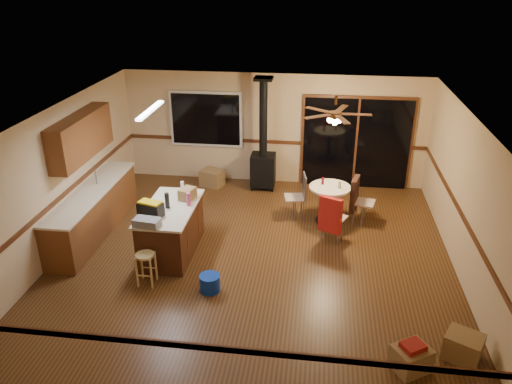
% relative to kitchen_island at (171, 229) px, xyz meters
% --- Properties ---
extents(floor, '(7.00, 7.00, 0.00)m').
position_rel_kitchen_island_xyz_m(floor, '(1.50, 0.00, -0.45)').
color(floor, '#4C2D15').
rests_on(floor, ground).
extents(ceiling, '(7.00, 7.00, 0.00)m').
position_rel_kitchen_island_xyz_m(ceiling, '(1.50, 0.00, 2.15)').
color(ceiling, silver).
rests_on(ceiling, ground).
extents(wall_back, '(7.00, 0.00, 7.00)m').
position_rel_kitchen_island_xyz_m(wall_back, '(1.50, 3.50, 0.85)').
color(wall_back, '#CFB083').
rests_on(wall_back, ground).
extents(wall_front, '(7.00, 0.00, 7.00)m').
position_rel_kitchen_island_xyz_m(wall_front, '(1.50, -3.50, 0.85)').
color(wall_front, '#CFB083').
rests_on(wall_front, ground).
extents(wall_left, '(0.00, 7.00, 7.00)m').
position_rel_kitchen_island_xyz_m(wall_left, '(-2.00, 0.00, 0.85)').
color(wall_left, '#CFB083').
rests_on(wall_left, ground).
extents(wall_right, '(0.00, 7.00, 7.00)m').
position_rel_kitchen_island_xyz_m(wall_right, '(5.00, 0.00, 0.85)').
color(wall_right, '#CFB083').
rests_on(wall_right, ground).
extents(chair_rail, '(7.00, 7.00, 0.08)m').
position_rel_kitchen_island_xyz_m(chair_rail, '(1.50, 0.00, 0.55)').
color(chair_rail, '#4C2613').
rests_on(chair_rail, ground).
extents(window, '(1.72, 0.10, 1.32)m').
position_rel_kitchen_island_xyz_m(window, '(-0.10, 3.45, 1.05)').
color(window, black).
rests_on(window, ground).
extents(sliding_door, '(2.52, 0.10, 2.10)m').
position_rel_kitchen_island_xyz_m(sliding_door, '(3.40, 3.45, 0.60)').
color(sliding_door, black).
rests_on(sliding_door, ground).
extents(lower_cabinets, '(0.60, 3.00, 0.86)m').
position_rel_kitchen_island_xyz_m(lower_cabinets, '(-1.70, 0.50, -0.02)').
color(lower_cabinets, brown).
rests_on(lower_cabinets, ground).
extents(countertop, '(0.64, 3.04, 0.04)m').
position_rel_kitchen_island_xyz_m(countertop, '(-1.70, 0.50, 0.43)').
color(countertop, beige).
rests_on(countertop, lower_cabinets).
extents(upper_cabinets, '(0.35, 2.00, 0.80)m').
position_rel_kitchen_island_xyz_m(upper_cabinets, '(-1.83, 0.70, 1.45)').
color(upper_cabinets, brown).
rests_on(upper_cabinets, ground).
extents(kitchen_island, '(0.88, 1.68, 0.90)m').
position_rel_kitchen_island_xyz_m(kitchen_island, '(0.00, 0.00, 0.00)').
color(kitchen_island, '#3F1F0F').
rests_on(kitchen_island, ground).
extents(wood_stove, '(0.55, 0.50, 2.52)m').
position_rel_kitchen_island_xyz_m(wood_stove, '(1.30, 3.05, 0.28)').
color(wood_stove, black).
rests_on(wood_stove, ground).
extents(ceiling_fan, '(0.24, 0.24, 0.55)m').
position_rel_kitchen_island_xyz_m(ceiling_fan, '(2.82, 1.55, 1.76)').
color(ceiling_fan, brown).
rests_on(ceiling_fan, ceiling).
extents(fluorescent_strip, '(0.10, 1.20, 0.04)m').
position_rel_kitchen_island_xyz_m(fluorescent_strip, '(-0.30, 0.30, 2.11)').
color(fluorescent_strip, white).
rests_on(fluorescent_strip, ceiling).
extents(toolbox_grey, '(0.46, 0.29, 0.13)m').
position_rel_kitchen_island_xyz_m(toolbox_grey, '(-0.16, -0.72, 0.51)').
color(toolbox_grey, slate).
rests_on(toolbox_grey, kitchen_island).
extents(toolbox_black, '(0.47, 0.33, 0.23)m').
position_rel_kitchen_island_xyz_m(toolbox_black, '(-0.22, -0.35, 0.56)').
color(toolbox_black, black).
rests_on(toolbox_black, kitchen_island).
extents(toolbox_yellow_lid, '(0.42, 0.30, 0.03)m').
position_rel_kitchen_island_xyz_m(toolbox_yellow_lid, '(-0.22, -0.35, 0.70)').
color(toolbox_yellow_lid, gold).
rests_on(toolbox_yellow_lid, toolbox_black).
extents(box_on_island, '(0.31, 0.36, 0.21)m').
position_rel_kitchen_island_xyz_m(box_on_island, '(0.23, 0.38, 0.55)').
color(box_on_island, olive).
rests_on(box_on_island, kitchen_island).
extents(bottle_dark, '(0.09, 0.09, 0.28)m').
position_rel_kitchen_island_xyz_m(bottle_dark, '(-0.03, -0.02, 0.59)').
color(bottle_dark, black).
rests_on(bottle_dark, kitchen_island).
extents(bottle_pink, '(0.09, 0.09, 0.24)m').
position_rel_kitchen_island_xyz_m(bottle_pink, '(0.32, 0.11, 0.57)').
color(bottle_pink, '#D84C8C').
rests_on(bottle_pink, kitchen_island).
extents(bottle_white, '(0.08, 0.08, 0.19)m').
position_rel_kitchen_island_xyz_m(bottle_white, '(0.04, 0.72, 0.54)').
color(bottle_white, white).
rests_on(bottle_white, kitchen_island).
extents(bar_stool, '(0.36, 0.36, 0.56)m').
position_rel_kitchen_island_xyz_m(bar_stool, '(-0.13, -1.04, -0.17)').
color(bar_stool, tan).
rests_on(bar_stool, floor).
extents(blue_bucket, '(0.44, 0.44, 0.28)m').
position_rel_kitchen_island_xyz_m(blue_bucket, '(0.94, -1.10, -0.31)').
color(blue_bucket, '#0B2FA6').
rests_on(blue_bucket, floor).
extents(dining_table, '(0.83, 0.83, 0.78)m').
position_rel_kitchen_island_xyz_m(dining_table, '(2.82, 1.55, 0.08)').
color(dining_table, black).
rests_on(dining_table, ground).
extents(glass_red, '(0.06, 0.06, 0.14)m').
position_rel_kitchen_island_xyz_m(glass_red, '(2.67, 1.65, 0.40)').
color(glass_red, '#590C14').
rests_on(glass_red, dining_table).
extents(glass_cream, '(0.07, 0.07, 0.15)m').
position_rel_kitchen_island_xyz_m(glass_cream, '(3.00, 1.50, 0.40)').
color(glass_cream, beige).
rests_on(glass_cream, dining_table).
extents(chair_left, '(0.47, 0.46, 0.51)m').
position_rel_kitchen_island_xyz_m(chair_left, '(2.23, 1.67, 0.14)').
color(chair_left, tan).
rests_on(chair_left, ground).
extents(chair_near, '(0.58, 0.60, 0.70)m').
position_rel_kitchen_island_xyz_m(chair_near, '(2.84, 0.69, 0.14)').
color(chair_near, tan).
rests_on(chair_near, ground).
extents(chair_right, '(0.55, 0.52, 0.70)m').
position_rel_kitchen_island_xyz_m(chair_right, '(3.34, 1.64, 0.14)').
color(chair_right, tan).
rests_on(chair_right, ground).
extents(box_under_window, '(0.60, 0.53, 0.40)m').
position_rel_kitchen_island_xyz_m(box_under_window, '(0.09, 3.02, -0.26)').
color(box_under_window, olive).
rests_on(box_under_window, floor).
extents(box_corner_a, '(0.58, 0.55, 0.34)m').
position_rel_kitchen_island_xyz_m(box_corner_a, '(3.88, -2.44, -0.28)').
color(box_corner_a, olive).
rests_on(box_corner_a, floor).
extents(box_corner_b, '(0.59, 0.56, 0.37)m').
position_rel_kitchen_island_xyz_m(box_corner_b, '(4.60, -2.14, -0.27)').
color(box_corner_b, olive).
rests_on(box_corner_b, floor).
extents(box_small_red, '(0.36, 0.35, 0.07)m').
position_rel_kitchen_island_xyz_m(box_small_red, '(3.88, -2.44, -0.08)').
color(box_small_red, maroon).
rests_on(box_small_red, box_corner_a).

